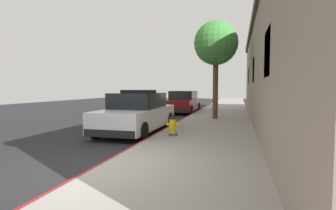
{
  "coord_description": "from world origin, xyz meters",
  "views": [
    {
      "loc": [
        2.79,
        -4.92,
        1.75
      ],
      "look_at": [
        -0.25,
        6.35,
        1.0
      ],
      "focal_mm": 28.01,
      "sensor_mm": 36.0,
      "label": 1
    }
  ],
  "objects_px": {
    "police_cruiser": "(138,113)",
    "street_tree": "(216,44)",
    "fire_hydrant": "(173,125)",
    "parked_car_silver_ahead": "(183,102)"
  },
  "relations": [
    {
      "from": "fire_hydrant",
      "to": "street_tree",
      "type": "xyz_separation_m",
      "value": [
        0.97,
        5.44,
        3.59
      ]
    },
    {
      "from": "police_cruiser",
      "to": "parked_car_silver_ahead",
      "type": "relative_size",
      "value": 1.0
    },
    {
      "from": "fire_hydrant",
      "to": "street_tree",
      "type": "distance_m",
      "value": 6.59
    },
    {
      "from": "police_cruiser",
      "to": "street_tree",
      "type": "height_order",
      "value": "street_tree"
    },
    {
      "from": "police_cruiser",
      "to": "parked_car_silver_ahead",
      "type": "height_order",
      "value": "police_cruiser"
    },
    {
      "from": "police_cruiser",
      "to": "parked_car_silver_ahead",
      "type": "xyz_separation_m",
      "value": [
        0.05,
        8.72,
        -0.0
      ]
    },
    {
      "from": "street_tree",
      "to": "police_cruiser",
      "type": "bearing_deg",
      "value": -122.17
    },
    {
      "from": "police_cruiser",
      "to": "street_tree",
      "type": "bearing_deg",
      "value": 57.83
    },
    {
      "from": "fire_hydrant",
      "to": "police_cruiser",
      "type": "bearing_deg",
      "value": 147.09
    },
    {
      "from": "parked_car_silver_ahead",
      "to": "fire_hydrant",
      "type": "distance_m",
      "value": 9.99
    }
  ]
}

